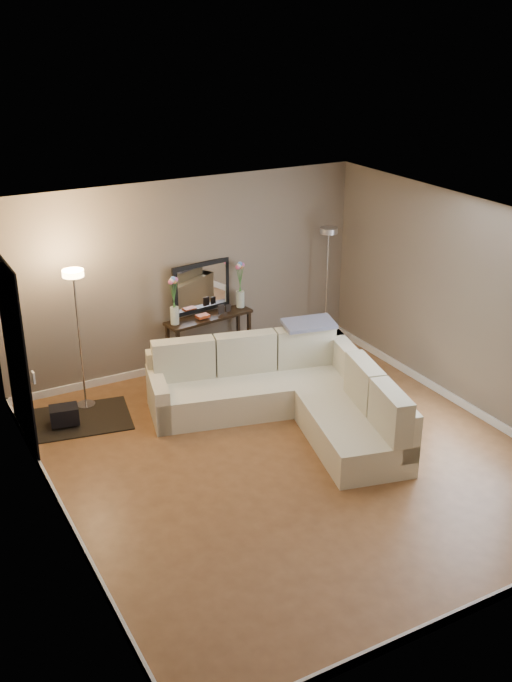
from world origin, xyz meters
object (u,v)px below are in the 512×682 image
floor_lamp_lit (77,312)px  sectional_sofa (288,393)px  console_table (205,340)px  floor_lamp_unlit (327,264)px

floor_lamp_lit → sectional_sofa: bearing=-35.1°
console_table → floor_lamp_lit: floor_lamp_lit is taller
floor_lamp_lit → floor_lamp_unlit: floor_lamp_unlit is taller
floor_lamp_lit → floor_lamp_unlit: size_ratio=0.99×
sectional_sofa → floor_lamp_unlit: size_ratio=1.65×
sectional_sofa → floor_lamp_unlit: 2.43m
floor_lamp_unlit → sectional_sofa: bearing=-134.6°
sectional_sofa → console_table: size_ratio=2.32×
sectional_sofa → console_table: sectional_sofa is taller
floor_lamp_lit → floor_lamp_unlit: 3.65m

